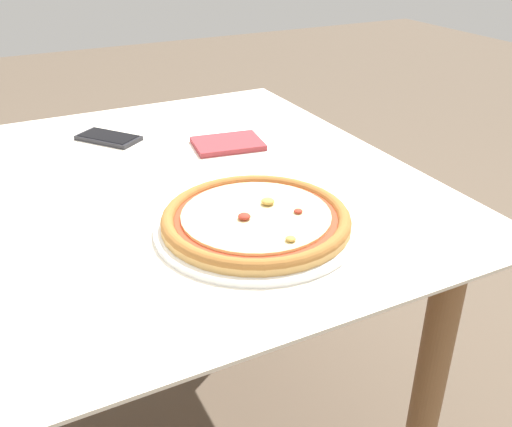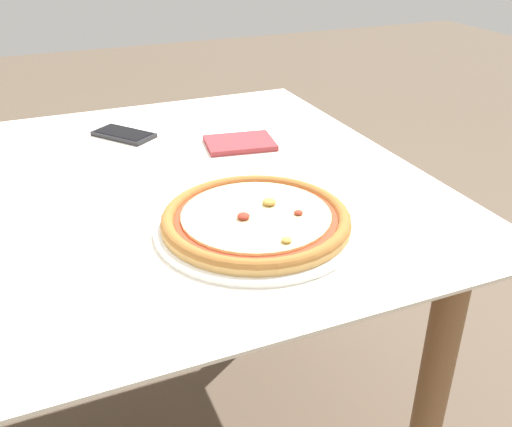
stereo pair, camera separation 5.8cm
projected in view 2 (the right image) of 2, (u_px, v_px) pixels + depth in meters
dining_table at (130, 233)px, 1.13m from camera, size 1.15×1.02×0.76m
pizza_plate at (256, 220)px, 0.94m from camera, size 0.34×0.34×0.04m
cell_phone at (124, 134)px, 1.33m from camera, size 0.14×0.16×0.01m
napkin_folded at (240, 143)px, 1.28m from camera, size 0.16×0.13×0.01m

